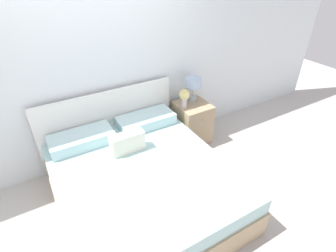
# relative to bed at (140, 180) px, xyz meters

# --- Properties ---
(ground_plane) EXTENTS (12.00, 12.00, 0.00)m
(ground_plane) POSITION_rel_bed_xyz_m (0.00, 0.93, -0.27)
(ground_plane) COLOR #BCB7B2
(wall_back) EXTENTS (8.00, 0.06, 2.60)m
(wall_back) POSITION_rel_bed_xyz_m (0.00, 1.00, 1.03)
(wall_back) COLOR white
(wall_back) RESTS_ON ground_plane
(bed) EXTENTS (1.79, 2.01, 0.99)m
(bed) POSITION_rel_bed_xyz_m (0.00, 0.00, 0.00)
(bed) COLOR tan
(bed) RESTS_ON ground_plane
(nightstand) EXTENTS (0.45, 0.50, 0.61)m
(nightstand) POSITION_rel_bed_xyz_m (1.17, 0.67, 0.03)
(nightstand) COLOR tan
(nightstand) RESTS_ON ground_plane
(table_lamp) EXTENTS (0.24, 0.24, 0.35)m
(table_lamp) POSITION_rel_bed_xyz_m (1.22, 0.77, 0.59)
(table_lamp) COLOR #A8B2BC
(table_lamp) RESTS_ON nightstand
(flower_vase) EXTENTS (0.15, 0.15, 0.27)m
(flower_vase) POSITION_rel_bed_xyz_m (1.02, 0.67, 0.50)
(flower_vase) COLOR silver
(flower_vase) RESTS_ON nightstand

